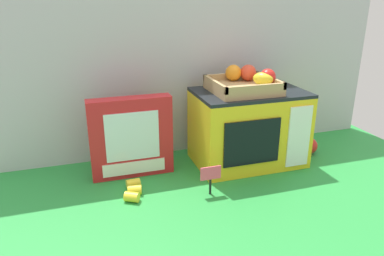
{
  "coord_description": "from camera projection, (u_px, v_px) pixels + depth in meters",
  "views": [
    {
      "loc": [
        -0.45,
        -1.21,
        0.62
      ],
      "look_at": [
        -0.07,
        0.0,
        0.16
      ],
      "focal_mm": 34.54,
      "sensor_mm": 36.0,
      "label": 1
    }
  ],
  "objects": [
    {
      "name": "cookie_set_box",
      "position": [
        131.0,
        138.0,
        1.3
      ],
      "size": [
        0.29,
        0.06,
        0.29
      ],
      "color": "red",
      "rests_on": "ground"
    },
    {
      "name": "toy_microwave",
      "position": [
        248.0,
        127.0,
        1.41
      ],
      "size": [
        0.41,
        0.27,
        0.28
      ],
      "color": "yellow",
      "rests_on": "ground"
    },
    {
      "name": "loose_toy_banana",
      "position": [
        133.0,
        190.0,
        1.21
      ],
      "size": [
        0.07,
        0.13,
        0.03
      ],
      "color": "yellow",
      "rests_on": "ground"
    },
    {
      "name": "display_back_panel",
      "position": [
        193.0,
        66.0,
        1.47
      ],
      "size": [
        1.61,
        0.03,
        0.7
      ],
      "primitive_type": "cube",
      "color": "#B7BABF",
      "rests_on": "ground"
    },
    {
      "name": "food_groups_crate",
      "position": [
        246.0,
        83.0,
        1.36
      ],
      "size": [
        0.23,
        0.22,
        0.09
      ],
      "color": "tan",
      "rests_on": "toy_microwave"
    },
    {
      "name": "loose_toy_apple",
      "position": [
        309.0,
        146.0,
        1.52
      ],
      "size": [
        0.07,
        0.07,
        0.07
      ],
      "primitive_type": "sphere",
      "color": "red",
      "rests_on": "ground"
    },
    {
      "name": "ground_plane",
      "position": [
        209.0,
        165.0,
        1.42
      ],
      "size": [
        1.7,
        1.7,
        0.0
      ],
      "primitive_type": "plane",
      "color": "green",
      "rests_on": "ground"
    },
    {
      "name": "price_sign",
      "position": [
        211.0,
        176.0,
        1.2
      ],
      "size": [
        0.07,
        0.01,
        0.1
      ],
      "color": "black",
      "rests_on": "ground"
    }
  ]
}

